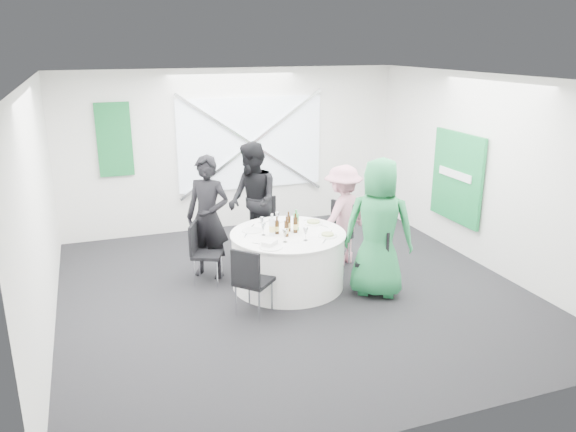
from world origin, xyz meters
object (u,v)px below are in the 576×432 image
object	(u,v)px
chair_front_right	(378,255)
green_water_bottle	(296,222)
clear_water_bottle	(272,227)
chair_front_left	(250,277)
chair_back_right	(337,229)
person_woman_green	(379,228)
person_man_back_left	(208,217)
chair_back_left	(201,249)
person_woman_pink	(342,215)
chair_back	(265,223)
banquet_table	(288,259)
person_man_back	(253,201)

from	to	relation	value
chair_front_right	green_water_bottle	size ratio (longest dim) A/B	3.09
clear_water_bottle	chair_front_left	bearing A→B (deg)	-126.28
chair_front_right	clear_water_bottle	distance (m)	1.45
chair_back_right	clear_water_bottle	size ratio (longest dim) A/B	3.19
chair_front_left	person_woman_green	xyz separation A→B (m)	(1.75, 0.06, 0.40)
clear_water_bottle	person_man_back_left	bearing A→B (deg)	134.09
chair_back_left	person_woman_pink	xyz separation A→B (m)	(2.12, -0.01, 0.26)
person_man_back_left	clear_water_bottle	distance (m)	1.01
chair_back_left	chair_back	bearing A→B (deg)	-36.48
chair_back_right	person_woman_green	world-z (taller)	person_woman_green
banquet_table	chair_back_left	size ratio (longest dim) A/B	1.82
person_man_back_left	person_man_back	world-z (taller)	person_man_back
chair_front_right	chair_front_left	bearing A→B (deg)	-56.30
green_water_bottle	clear_water_bottle	xyz separation A→B (m)	(-0.38, -0.09, 0.00)
chair_front_left	person_woman_green	world-z (taller)	person_woman_green
banquet_table	chair_front_left	world-z (taller)	chair_front_left
chair_back_right	person_woman_pink	distance (m)	0.22
person_man_back_left	green_water_bottle	size ratio (longest dim) A/B	5.93
chair_back_right	chair_front_right	distance (m)	1.09
person_woman_green	clear_water_bottle	world-z (taller)	person_woman_green
chair_back_left	person_man_back_left	xyz separation A→B (m)	(0.15, 0.21, 0.37)
person_man_back	person_woman_pink	world-z (taller)	person_man_back
chair_front_left	person_man_back	world-z (taller)	person_man_back
chair_front_left	person_man_back_left	world-z (taller)	person_man_back_left
person_man_back_left	person_woman_green	bearing A→B (deg)	2.04
chair_back	clear_water_bottle	xyz separation A→B (m)	(-0.26, -1.14, 0.33)
chair_back	clear_water_bottle	size ratio (longest dim) A/B	3.13
banquet_table	person_woman_green	size ratio (longest dim) A/B	0.85
chair_back_right	person_woman_pink	size ratio (longest dim) A/B	0.63
chair_back	person_woman_pink	distance (m)	1.20
person_man_back	chair_back	bearing A→B (deg)	53.32
person_man_back_left	chair_back_left	bearing A→B (deg)	-88.75
person_man_back_left	chair_front_left	bearing A→B (deg)	-45.18
chair_front_right	chair_back_right	bearing A→B (deg)	-143.65
person_man_back_left	person_woman_pink	world-z (taller)	person_man_back_left
person_man_back	person_woman_green	xyz separation A→B (m)	(1.14, -1.87, 0.02)
chair_back	green_water_bottle	xyz separation A→B (m)	(0.11, -1.05, 0.32)
person_woman_green	person_woman_pink	bearing A→B (deg)	-58.35
person_man_back_left	person_woman_pink	distance (m)	1.99
chair_front_left	person_woman_pink	xyz separation A→B (m)	(1.77, 1.20, 0.24)
person_woman_pink	clear_water_bottle	world-z (taller)	person_woman_pink
chair_back_left	person_man_back	world-z (taller)	person_man_back
person_man_back	person_woman_pink	size ratio (longest dim) A/B	1.19
banquet_table	chair_front_right	distance (m)	1.22
chair_back	green_water_bottle	distance (m)	1.10
chair_back_left	chair_front_right	world-z (taller)	chair_front_right
banquet_table	person_man_back_left	world-z (taller)	person_man_back_left
chair_back_right	person_man_back_left	world-z (taller)	person_man_back_left
person_man_back_left	chair_front_right	bearing A→B (deg)	3.18
person_man_back_left	person_woman_pink	size ratio (longest dim) A/B	1.15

